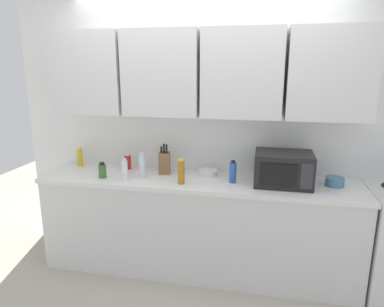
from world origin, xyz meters
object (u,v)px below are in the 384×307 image
Objects in this scene: bottle_green_oil at (102,171)px; bottle_amber_vinegar at (181,172)px; bowl_mixing_large at (208,172)px; bottle_white_jar at (125,170)px; bottle_red_sauce at (128,162)px; knife_block at (164,163)px; bowl_ceramic_small at (335,182)px; bottle_yellow_mustard at (80,158)px; microwave at (283,169)px; bottle_blue_cleaner at (233,172)px; bottle_clear_tall at (142,166)px.

bottle_amber_vinegar is at bearing -1.28° from bottle_green_oil.
bowl_mixing_large is at bearing 15.92° from bottle_green_oil.
bottle_white_jar reaches higher than bowl_mixing_large.
knife_block is at bearing -8.26° from bottle_red_sauce.
bowl_mixing_large is (0.93, 0.26, -0.04)m from bottle_green_oil.
bottle_green_oil reaches higher than bowl_ceramic_small.
bottle_yellow_mustard is at bearing 151.82° from bottle_white_jar.
microwave is 2.75× the size of bowl_mixing_large.
bottle_yellow_mustard is at bearing 178.17° from bowl_mixing_large.
bottle_red_sauce is at bearing 67.76° from bottle_green_oil.
knife_block reaches higher than bowl_ceramic_small.
bottle_yellow_mustard is at bearing 172.64° from bottle_blue_cleaner.
bottle_blue_cleaner is at bearing -174.17° from bowl_ceramic_small.
knife_block is 0.57m from bottle_green_oil.
bottle_amber_vinegar is 0.35m from bowl_mixing_large.
bottle_clear_tall is at bearing -161.11° from bowl_mixing_large.
bottle_clear_tall is 1.68m from bowl_ceramic_small.
bowl_mixing_large is at bearing 176.23° from bowl_ceramic_small.
microwave is 0.45m from bowl_ceramic_small.
bottle_red_sauce is at bearing 169.29° from bottle_blue_cleaner.
bowl_ceramic_small is at bearing -3.77° from bowl_mixing_large.
bottle_clear_tall is (-1.24, -0.07, -0.03)m from microwave.
bowl_mixing_large is (1.32, -0.04, -0.06)m from bottle_yellow_mustard.
bottle_amber_vinegar is at bearing -169.44° from microwave.
microwave is at bearing -6.20° from bottle_red_sauce.
bowl_ceramic_small is (1.29, 0.21, -0.07)m from bottle_amber_vinegar.
bottle_yellow_mustard is at bearing 141.94° from bottle_green_oil.
bottle_clear_tall is at bearing -45.14° from bottle_red_sauce.
bottle_white_jar is at bearing -144.24° from bottle_clear_tall.
bottle_yellow_mustard reaches higher than bottle_green_oil.
bottle_clear_tall reaches higher than bottle_green_oil.
bowl_ceramic_small is at bearing 4.21° from bottle_clear_tall.
knife_block is 1.44× the size of bottle_white_jar.
knife_block reaches higher than bottle_yellow_mustard.
knife_block reaches higher than bottle_amber_vinegar.
bottle_amber_vinegar is 1.31m from bowl_ceramic_small.
bottle_white_jar is at bearing -172.23° from bottle_blue_cleaner.
bottle_red_sauce reaches higher than bowl_mixing_large.
knife_block is 1.29× the size of bottle_amber_vinegar.
bottle_blue_cleaner reaches higher than bowl_mixing_large.
bowl_mixing_large is (-0.25, 0.16, -0.07)m from bottle_blue_cleaner.
bottle_green_oil is (-0.36, -0.07, -0.04)m from bottle_clear_tall.
bowl_ceramic_small reaches higher than bowl_mixing_large.
bowl_ceramic_small is (1.67, 0.12, -0.07)m from bottle_clear_tall.
bottle_red_sauce is 0.81m from bowl_mixing_large.
bowl_mixing_large is (0.80, -0.04, -0.05)m from bottle_red_sauce.
bottle_yellow_mustard is at bearing 177.29° from bowl_ceramic_small.
bottle_green_oil is 2.04m from bowl_ceramic_small.
bowl_ceramic_small is at bearing 9.20° from bottle_amber_vinegar.
knife_block is at bearing -3.82° from bottle_yellow_mustard.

